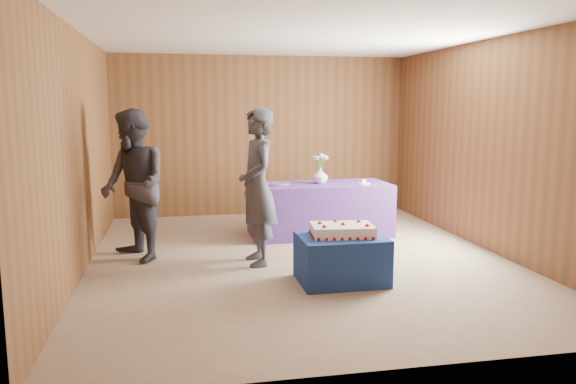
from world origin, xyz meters
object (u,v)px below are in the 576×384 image
object	(u,v)px
sheet_cake	(342,230)
vase	(320,176)
cake_table	(341,259)
guest_left	(257,187)
guest_right	(134,185)
serving_table	(319,209)

from	to	relation	value
sheet_cake	vase	distance (m)	2.25
cake_table	sheet_cake	size ratio (longest dim) A/B	1.25
cake_table	vase	size ratio (longest dim) A/B	3.96
sheet_cake	guest_left	size ratio (longest dim) A/B	0.39
cake_table	guest_right	bearing A→B (deg)	148.83
cake_table	guest_left	world-z (taller)	guest_left
vase	serving_table	bearing A→B (deg)	-118.07
sheet_cake	vase	xyz separation A→B (m)	(0.32, 2.21, 0.30)
guest_left	vase	bearing A→B (deg)	134.95
cake_table	guest_left	distance (m)	1.35
guest_right	sheet_cake	bearing A→B (deg)	31.67
guest_left	cake_table	bearing A→B (deg)	35.52
cake_table	guest_left	size ratio (longest dim) A/B	0.49
vase	guest_right	size ratio (longest dim) A/B	0.12
cake_table	guest_right	distance (m)	2.65
cake_table	guest_right	size ratio (longest dim) A/B	0.49
guest_right	vase	bearing A→B (deg)	81.86
cake_table	guest_right	xyz separation A→B (m)	(-2.20, 1.31, 0.67)
serving_table	sheet_cake	size ratio (longest dim) A/B	2.77
cake_table	sheet_cake	distance (m)	0.31
vase	guest_left	xyz separation A→B (m)	(-1.10, -1.35, 0.06)
sheet_cake	guest_left	distance (m)	1.22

